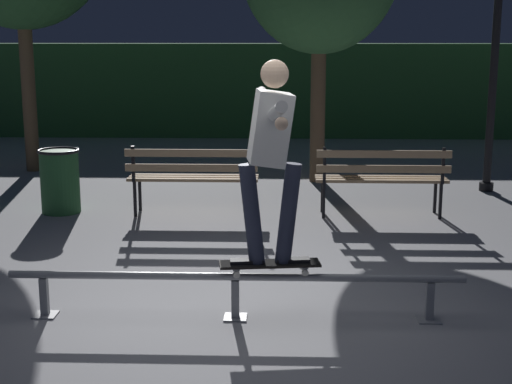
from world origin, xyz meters
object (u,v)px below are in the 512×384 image
at_px(skateboarder, 271,145).
at_px(trash_can, 60,180).
at_px(park_bench_left_center, 382,174).
at_px(lamp_post_right, 498,13).
at_px(grind_rail, 235,284).
at_px(skateboard, 270,264).
at_px(park_bench_leftmost, 193,173).

relative_size(skateboarder, trash_can, 1.95).
bearing_deg(park_bench_left_center, lamp_post_right, 43.52).
bearing_deg(skateboarder, park_bench_left_center, 68.98).
relative_size(lamp_post_right, trash_can, 4.88).
xyz_separation_m(grind_rail, trash_can, (-2.41, 3.50, 0.13)).
distance_m(grind_rail, trash_can, 4.25).
xyz_separation_m(grind_rail, skateboard, (0.27, 0.00, 0.16)).
xyz_separation_m(park_bench_left_center, trash_can, (-3.98, 0.11, -0.12)).
bearing_deg(skateboarder, lamp_post_right, 58.98).
height_order(skateboarder, park_bench_left_center, skateboarder).
distance_m(park_bench_leftmost, park_bench_left_center, 2.31).
xyz_separation_m(skateboard, lamp_post_right, (3.02, 5.02, 2.04)).
bearing_deg(grind_rail, park_bench_leftmost, 102.16).
bearing_deg(park_bench_leftmost, lamp_post_right, 22.03).
bearing_deg(trash_can, skateboard, -52.55).
relative_size(park_bench_leftmost, trash_can, 2.00).
height_order(skateboard, park_bench_left_center, park_bench_left_center).
bearing_deg(skateboard, park_bench_leftmost, 106.46).
height_order(skateboard, skateboarder, skateboarder).
bearing_deg(skateboarder, skateboard, -172.80).
bearing_deg(lamp_post_right, park_bench_leftmost, -157.97).
relative_size(park_bench_left_center, trash_can, 2.00).
height_order(grind_rail, park_bench_left_center, park_bench_left_center).
bearing_deg(trash_can, lamp_post_right, 14.92).
bearing_deg(lamp_post_right, skateboard, -121.04).
relative_size(skateboard, park_bench_leftmost, 0.50).
xyz_separation_m(skateboarder, park_bench_left_center, (1.30, 3.39, -0.84)).
distance_m(skateboarder, park_bench_leftmost, 3.63).
bearing_deg(skateboard, lamp_post_right, 58.96).
height_order(grind_rail, skateboard, skateboard).
xyz_separation_m(park_bench_leftmost, park_bench_left_center, (2.31, 0.00, 0.00)).
bearing_deg(park_bench_leftmost, park_bench_left_center, 0.00).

